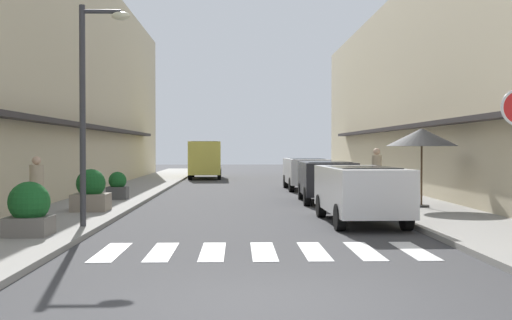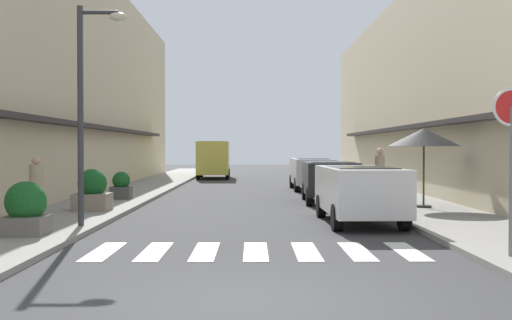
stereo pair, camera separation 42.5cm
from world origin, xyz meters
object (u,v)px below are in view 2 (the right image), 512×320
(delivery_van, at_px, (214,156))
(planter_midblock, at_px, (92,192))
(planter_corner, at_px, (26,209))
(planter_far, at_px, (121,186))
(pedestrian_walking_near, at_px, (36,187))
(round_street_sign, at_px, (512,127))
(parked_car_mid, at_px, (330,177))
(parked_car_near, at_px, (359,188))
(parked_car_far, at_px, (311,170))
(cafe_umbrella, at_px, (424,138))
(pedestrian_walking_far, at_px, (380,173))
(street_lamp, at_px, (89,91))

(delivery_van, distance_m, planter_midblock, 22.10)
(planter_corner, bearing_deg, planter_far, 89.59)
(pedestrian_walking_near, bearing_deg, delivery_van, -175.00)
(planter_far, bearing_deg, round_street_sign, -53.17)
(parked_car_mid, distance_m, planter_corner, 11.86)
(parked_car_near, distance_m, round_street_sign, 5.99)
(parked_car_near, xyz_separation_m, parked_car_mid, (0.00, 6.26, -0.00))
(parked_car_far, bearing_deg, round_street_sign, -85.06)
(cafe_umbrella, xyz_separation_m, planter_far, (-10.00, 3.30, -1.69))
(planter_corner, relative_size, planter_far, 1.15)
(planter_corner, distance_m, pedestrian_walking_far, 12.44)
(street_lamp, distance_m, planter_midblock, 4.63)
(parked_car_far, height_order, pedestrian_walking_near, pedestrian_walking_near)
(planter_far, bearing_deg, street_lamp, -83.71)
(pedestrian_walking_near, relative_size, pedestrian_walking_far, 0.89)
(pedestrian_walking_near, bearing_deg, planter_midblock, 178.89)
(delivery_van, bearing_deg, planter_far, -97.15)
(parked_car_mid, height_order, street_lamp, street_lamp)
(parked_car_near, relative_size, planter_far, 4.59)
(parked_car_near, relative_size, pedestrian_walking_near, 2.77)
(street_lamp, bearing_deg, parked_car_mid, 49.01)
(planter_far, bearing_deg, planter_corner, -90.41)
(delivery_van, relative_size, cafe_umbrella, 2.23)
(parked_car_mid, distance_m, round_street_sign, 12.05)
(round_street_sign, xyz_separation_m, planter_far, (-9.08, 12.13, -1.72))
(parked_car_far, height_order, planter_corner, parked_car_far)
(pedestrian_walking_near, xyz_separation_m, pedestrian_walking_far, (9.75, 6.02, 0.12))
(parked_car_far, relative_size, planter_far, 4.51)
(planter_midblock, bearing_deg, parked_car_near, -17.73)
(delivery_van, distance_m, planter_far, 18.00)
(round_street_sign, bearing_deg, cafe_umbrella, 84.10)
(delivery_van, bearing_deg, planter_midblock, -95.80)
(planter_far, bearing_deg, cafe_umbrella, -18.26)
(pedestrian_walking_near, bearing_deg, pedestrian_walking_far, 133.32)
(parked_car_mid, relative_size, planter_midblock, 3.32)
(round_street_sign, xyz_separation_m, pedestrian_walking_far, (0.02, 11.10, -1.21))
(round_street_sign, xyz_separation_m, planter_midblock, (-9.08, 7.99, -1.63))
(parked_car_mid, xyz_separation_m, round_street_sign, (1.62, -11.86, 1.38))
(delivery_van, bearing_deg, parked_car_mid, -73.90)
(delivery_van, xyz_separation_m, pedestrian_walking_far, (6.86, -18.86, -0.31))
(street_lamp, distance_m, pedestrian_walking_near, 2.88)
(parked_car_far, relative_size, cafe_umbrella, 1.82)
(planter_corner, distance_m, pedestrian_walking_near, 2.47)
(parked_car_near, distance_m, planter_far, 9.92)
(parked_car_far, xyz_separation_m, planter_far, (-7.46, -6.63, -0.34))
(parked_car_near, relative_size, street_lamp, 0.87)
(parked_car_far, bearing_deg, parked_car_near, -90.00)
(street_lamp, height_order, cafe_umbrella, street_lamp)
(parked_car_mid, xyz_separation_m, planter_far, (-7.46, 0.26, -0.34))
(planter_corner, bearing_deg, cafe_umbrella, 31.33)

